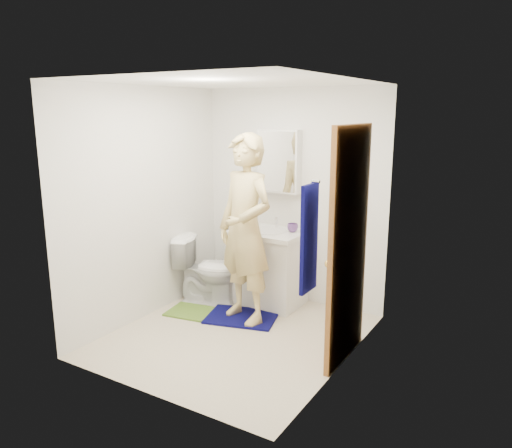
{
  "coord_description": "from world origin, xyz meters",
  "views": [
    {
      "loc": [
        2.5,
        -3.76,
        2.16
      ],
      "look_at": [
        0.09,
        0.25,
        1.09
      ],
      "focal_mm": 35.0,
      "sensor_mm": 36.0,
      "label": 1
    }
  ],
  "objects": [
    {
      "name": "door_knob",
      "position": [
        1.03,
        -0.17,
        0.95
      ],
      "size": [
        0.07,
        0.07,
        0.07
      ],
      "primitive_type": "sphere",
      "color": "gold",
      "rests_on": "door"
    },
    {
      "name": "floor",
      "position": [
        0.0,
        0.0,
        -0.01
      ],
      "size": [
        2.2,
        2.4,
        0.02
      ],
      "primitive_type": "cube",
      "color": "beige",
      "rests_on": "ground"
    },
    {
      "name": "man",
      "position": [
        -0.11,
        0.37,
        0.98
      ],
      "size": [
        0.81,
        0.65,
        1.92
      ],
      "primitive_type": "imported",
      "rotation": [
        0.0,
        0.0,
        -0.31
      ],
      "color": "#D1B875",
      "rests_on": "bath_mat"
    },
    {
      "name": "bath_mat",
      "position": [
        -0.17,
        0.39,
        0.01
      ],
      "size": [
        0.83,
        0.69,
        0.02
      ],
      "primitive_type": "cube",
      "rotation": [
        0.0,
        0.0,
        0.27
      ],
      "color": "#070749",
      "rests_on": "floor"
    },
    {
      "name": "toilet",
      "position": [
        -0.75,
        0.6,
        0.38
      ],
      "size": [
        0.85,
        0.65,
        0.77
      ],
      "primitive_type": "imported",
      "rotation": [
        0.0,
        0.0,
        1.91
      ],
      "color": "white",
      "rests_on": "floor"
    },
    {
      "name": "mirror_panel",
      "position": [
        -0.15,
        1.08,
        1.6
      ],
      "size": [
        0.46,
        0.01,
        0.66
      ],
      "primitive_type": "cube",
      "color": "white",
      "rests_on": "wall_back"
    },
    {
      "name": "towel",
      "position": [
        1.03,
        -0.57,
        1.25
      ],
      "size": [
        0.03,
        0.24,
        0.8
      ],
      "primitive_type": "cube",
      "color": "#070749",
      "rests_on": "wall_right"
    },
    {
      "name": "sink_basin",
      "position": [
        -0.15,
        0.91,
        0.84
      ],
      "size": [
        0.4,
        0.4,
        0.03
      ],
      "primitive_type": "cylinder",
      "color": "white",
      "rests_on": "countertop"
    },
    {
      "name": "countertop",
      "position": [
        -0.15,
        0.91,
        0.83
      ],
      "size": [
        0.79,
        0.59,
        0.05
      ],
      "primitive_type": "cube",
      "color": "white",
      "rests_on": "vanity_cabinet"
    },
    {
      "name": "door",
      "position": [
        1.07,
        0.15,
        1.02
      ],
      "size": [
        0.05,
        0.8,
        2.05
      ],
      "primitive_type": "cube",
      "color": "#A0632C",
      "rests_on": "ground"
    },
    {
      "name": "faucet",
      "position": [
        -0.15,
        1.09,
        0.91
      ],
      "size": [
        0.03,
        0.03,
        0.12
      ],
      "primitive_type": "cylinder",
      "color": "silver",
      "rests_on": "countertop"
    },
    {
      "name": "towel_hook",
      "position": [
        1.07,
        -0.57,
        1.67
      ],
      "size": [
        0.06,
        0.02,
        0.02
      ],
      "primitive_type": "cylinder",
      "rotation": [
        0.0,
        1.57,
        0.0
      ],
      "color": "silver",
      "rests_on": "wall_right"
    },
    {
      "name": "medicine_cabinet",
      "position": [
        -0.15,
        1.14,
        1.6
      ],
      "size": [
        0.5,
        0.12,
        0.7
      ],
      "primitive_type": "cube",
      "color": "white",
      "rests_on": "wall_back"
    },
    {
      "name": "green_rug",
      "position": [
        -0.74,
        0.23,
        0.01
      ],
      "size": [
        0.53,
        0.47,
        0.02
      ],
      "primitive_type": "cube",
      "rotation": [
        0.0,
        0.0,
        0.16
      ],
      "color": "olive",
      "rests_on": "floor"
    },
    {
      "name": "vanity_cabinet",
      "position": [
        -0.15,
        0.91,
        0.4
      ],
      "size": [
        0.75,
        0.55,
        0.8
      ],
      "primitive_type": "cube",
      "color": "white",
      "rests_on": "floor"
    },
    {
      "name": "wall_front",
      "position": [
        0.0,
        -1.21,
        1.2
      ],
      "size": [
        2.2,
        0.02,
        2.4
      ],
      "primitive_type": "cube",
      "color": "silver",
      "rests_on": "ground"
    },
    {
      "name": "toothbrush_cup",
      "position": [
        0.1,
        1.01,
        0.9
      ],
      "size": [
        0.15,
        0.15,
        0.09
      ],
      "primitive_type": "imported",
      "rotation": [
        0.0,
        0.0,
        -0.33
      ],
      "color": "#623D87",
      "rests_on": "countertop"
    },
    {
      "name": "soap_dispenser",
      "position": [
        -0.45,
        0.88,
        0.94
      ],
      "size": [
        0.1,
        0.1,
        0.18
      ],
      "primitive_type": "imported",
      "rotation": [
        0.0,
        0.0,
        0.24
      ],
      "color": "#B1535A",
      "rests_on": "countertop"
    },
    {
      "name": "wall_right",
      "position": [
        1.11,
        0.0,
        1.2
      ],
      "size": [
        0.02,
        2.4,
        2.4
      ],
      "primitive_type": "cube",
      "color": "silver",
      "rests_on": "ground"
    },
    {
      "name": "ceiling",
      "position": [
        0.0,
        0.0,
        2.41
      ],
      "size": [
        2.2,
        2.4,
        0.02
      ],
      "primitive_type": "cube",
      "color": "white",
      "rests_on": "ground"
    },
    {
      "name": "wall_back",
      "position": [
        0.0,
        1.21,
        1.2
      ],
      "size": [
        2.2,
        0.02,
        2.4
      ],
      "primitive_type": "cube",
      "color": "silver",
      "rests_on": "ground"
    },
    {
      "name": "wall_left",
      "position": [
        -1.11,
        0.0,
        1.2
      ],
      "size": [
        0.02,
        2.4,
        2.4
      ],
      "primitive_type": "cube",
      "color": "silver",
      "rests_on": "ground"
    }
  ]
}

